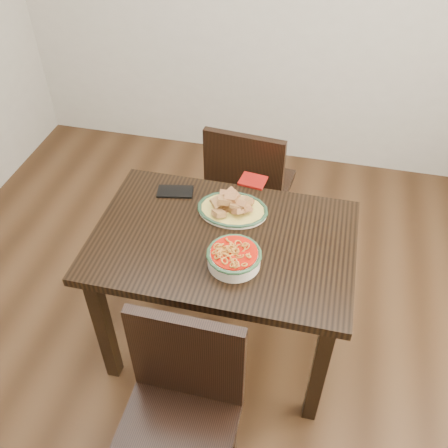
% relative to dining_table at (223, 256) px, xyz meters
% --- Properties ---
extents(floor, '(3.50, 3.50, 0.00)m').
position_rel_dining_table_xyz_m(floor, '(-0.08, -0.00, -0.64)').
color(floor, '#331F10').
rests_on(floor, ground).
extents(dining_table, '(1.10, 0.74, 0.75)m').
position_rel_dining_table_xyz_m(dining_table, '(0.00, 0.00, 0.00)').
color(dining_table, black).
rests_on(dining_table, ground).
extents(chair_far, '(0.46, 0.46, 0.89)m').
position_rel_dining_table_xyz_m(chair_far, '(-0.02, 0.68, -0.14)').
color(chair_far, black).
rests_on(chair_far, ground).
extents(chair_near, '(0.42, 0.42, 0.89)m').
position_rel_dining_table_xyz_m(chair_near, '(-0.00, -0.65, -0.14)').
color(chair_near, black).
rests_on(chair_near, ground).
extents(fish_plate, '(0.31, 0.24, 0.11)m').
position_rel_dining_table_xyz_m(fish_plate, '(0.00, 0.17, 0.15)').
color(fish_plate, beige).
rests_on(fish_plate, dining_table).
extents(noodle_bowl, '(0.22, 0.22, 0.08)m').
position_rel_dining_table_xyz_m(noodle_bowl, '(0.08, -0.13, 0.15)').
color(noodle_bowl, beige).
rests_on(noodle_bowl, dining_table).
extents(smartphone, '(0.18, 0.12, 0.01)m').
position_rel_dining_table_xyz_m(smartphone, '(-0.29, 0.24, 0.11)').
color(smartphone, black).
rests_on(smartphone, dining_table).
extents(napkin, '(0.13, 0.12, 0.01)m').
position_rel_dining_table_xyz_m(napkin, '(0.05, 0.40, 0.12)').
color(napkin, maroon).
rests_on(napkin, dining_table).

